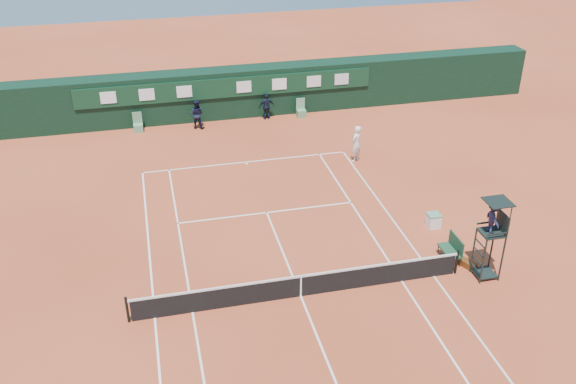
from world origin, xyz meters
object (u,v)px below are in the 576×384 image
object	(u,v)px
tennis_net	(301,285)
cooler	(433,220)
umpire_chair	(493,223)
player	(356,144)
player_bench	(452,248)

from	to	relation	value
tennis_net	cooler	world-z (taller)	tennis_net
umpire_chair	player	distance (m)	11.35
tennis_net	umpire_chair	world-z (taller)	umpire_chair
umpire_chair	cooler	xyz separation A→B (m)	(-0.40, 3.93, -2.13)
umpire_chair	cooler	world-z (taller)	umpire_chair
umpire_chair	player_bench	bearing A→B (deg)	119.65
tennis_net	player_bench	bearing A→B (deg)	7.77
tennis_net	cooler	distance (m)	7.85
player_bench	cooler	world-z (taller)	player_bench
tennis_net	player_bench	xyz separation A→B (m)	(6.66, 0.91, 0.09)
player_bench	tennis_net	bearing A→B (deg)	-172.23
player_bench	cooler	distance (m)	2.63
tennis_net	player_bench	distance (m)	6.72
player_bench	player	bearing A→B (deg)	95.10
tennis_net	cooler	bearing A→B (deg)	26.43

